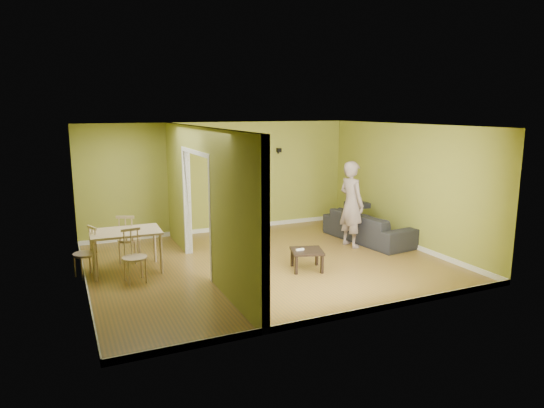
{
  "coord_description": "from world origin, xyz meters",
  "views": [
    {
      "loc": [
        -3.53,
        -8.15,
        2.9
      ],
      "look_at": [
        0.2,
        0.2,
        1.1
      ],
      "focal_mm": 32.0,
      "sensor_mm": 36.0,
      "label": 1
    }
  ],
  "objects_px": {
    "sofa": "(368,222)",
    "person": "(352,197)",
    "bookshelf": "(242,193)",
    "chair_left": "(85,253)",
    "dining_table": "(126,235)",
    "chair_far": "(129,238)",
    "coffee_table": "(307,253)",
    "chair_near": "(134,256)"
  },
  "relations": [
    {
      "from": "bookshelf",
      "to": "chair_near",
      "type": "bearing_deg",
      "value": -137.87
    },
    {
      "from": "coffee_table",
      "to": "chair_left",
      "type": "xyz_separation_m",
      "value": [
        -3.72,
        1.23,
        0.13
      ]
    },
    {
      "from": "chair_far",
      "to": "person",
      "type": "bearing_deg",
      "value": -165.04
    },
    {
      "from": "dining_table",
      "to": "chair_left",
      "type": "bearing_deg",
      "value": -178.5
    },
    {
      "from": "sofa",
      "to": "person",
      "type": "bearing_deg",
      "value": 101.51
    },
    {
      "from": "coffee_table",
      "to": "chair_near",
      "type": "xyz_separation_m",
      "value": [
        -2.97,
        0.61,
        0.14
      ]
    },
    {
      "from": "chair_far",
      "to": "dining_table",
      "type": "bearing_deg",
      "value": 102.1
    },
    {
      "from": "dining_table",
      "to": "person",
      "type": "bearing_deg",
      "value": -2.98
    },
    {
      "from": "dining_table",
      "to": "coffee_table",
      "type": "bearing_deg",
      "value": -22.48
    },
    {
      "from": "sofa",
      "to": "bookshelf",
      "type": "relative_size",
      "value": 1.2
    },
    {
      "from": "dining_table",
      "to": "chair_far",
      "type": "xyz_separation_m",
      "value": [
        0.13,
        0.55,
        -0.21
      ]
    },
    {
      "from": "chair_near",
      "to": "chair_far",
      "type": "relative_size",
      "value": 0.96
    },
    {
      "from": "person",
      "to": "coffee_table",
      "type": "xyz_separation_m",
      "value": [
        -1.6,
        -1.01,
        -0.76
      ]
    },
    {
      "from": "chair_near",
      "to": "bookshelf",
      "type": "bearing_deg",
      "value": 35.58
    },
    {
      "from": "person",
      "to": "chair_left",
      "type": "bearing_deg",
      "value": 80.6
    },
    {
      "from": "sofa",
      "to": "bookshelf",
      "type": "xyz_separation_m",
      "value": [
        -2.23,
        2.05,
        0.5
      ]
    },
    {
      "from": "sofa",
      "to": "person",
      "type": "xyz_separation_m",
      "value": [
        -0.59,
        -0.2,
        0.65
      ]
    },
    {
      "from": "coffee_table",
      "to": "chair_near",
      "type": "bearing_deg",
      "value": 168.3
    },
    {
      "from": "bookshelf",
      "to": "chair_far",
      "type": "distance_m",
      "value": 3.23
    },
    {
      "from": "sofa",
      "to": "chair_near",
      "type": "distance_m",
      "value": 5.19
    },
    {
      "from": "bookshelf",
      "to": "chair_near",
      "type": "xyz_separation_m",
      "value": [
        -2.93,
        -2.65,
        -0.46
      ]
    },
    {
      "from": "chair_left",
      "to": "chair_far",
      "type": "bearing_deg",
      "value": 102.85
    },
    {
      "from": "sofa",
      "to": "chair_near",
      "type": "xyz_separation_m",
      "value": [
        -5.15,
        -0.59,
        0.03
      ]
    },
    {
      "from": "coffee_table",
      "to": "chair_near",
      "type": "height_order",
      "value": "chair_near"
    },
    {
      "from": "dining_table",
      "to": "chair_far",
      "type": "bearing_deg",
      "value": 77.11
    },
    {
      "from": "sofa",
      "to": "chair_far",
      "type": "xyz_separation_m",
      "value": [
        -5.08,
        0.59,
        0.05
      ]
    },
    {
      "from": "sofa",
      "to": "chair_far",
      "type": "height_order",
      "value": "chair_far"
    },
    {
      "from": "bookshelf",
      "to": "dining_table",
      "type": "height_order",
      "value": "bookshelf"
    },
    {
      "from": "person",
      "to": "chair_far",
      "type": "bearing_deg",
      "value": 72.96
    },
    {
      "from": "coffee_table",
      "to": "dining_table",
      "type": "relative_size",
      "value": 0.46
    },
    {
      "from": "person",
      "to": "bookshelf",
      "type": "distance_m",
      "value": 2.79
    },
    {
      "from": "dining_table",
      "to": "chair_left",
      "type": "relative_size",
      "value": 1.37
    },
    {
      "from": "dining_table",
      "to": "chair_left",
      "type": "distance_m",
      "value": 0.74
    },
    {
      "from": "chair_left",
      "to": "chair_far",
      "type": "relative_size",
      "value": 0.94
    },
    {
      "from": "bookshelf",
      "to": "dining_table",
      "type": "distance_m",
      "value": 3.6
    },
    {
      "from": "chair_left",
      "to": "chair_far",
      "type": "distance_m",
      "value": 1.01
    },
    {
      "from": "coffee_table",
      "to": "dining_table",
      "type": "xyz_separation_m",
      "value": [
        -3.02,
        1.25,
        0.36
      ]
    },
    {
      "from": "chair_left",
      "to": "chair_near",
      "type": "distance_m",
      "value": 0.97
    },
    {
      "from": "person",
      "to": "dining_table",
      "type": "height_order",
      "value": "person"
    },
    {
      "from": "coffee_table",
      "to": "chair_left",
      "type": "distance_m",
      "value": 3.92
    },
    {
      "from": "person",
      "to": "dining_table",
      "type": "bearing_deg",
      "value": 80.01
    },
    {
      "from": "bookshelf",
      "to": "chair_near",
      "type": "relative_size",
      "value": 2.02
    }
  ]
}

